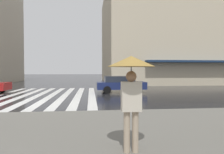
% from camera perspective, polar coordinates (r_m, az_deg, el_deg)
% --- Properties ---
extents(ground_plane, '(220.00, 220.00, 0.00)m').
position_cam_1_polar(ground_plane, '(12.20, -19.74, -7.06)').
color(ground_plane, black).
extents(zebra_crossing, '(13.00, 7.50, 0.01)m').
position_cam_1_polar(zebra_crossing, '(16.18, -18.18, -4.90)').
color(zebra_crossing, silver).
rests_on(zebra_crossing, ground_plane).
extents(haussmann_block_corner, '(21.15, 27.02, 18.45)m').
position_cam_1_polar(haussmann_block_corner, '(38.42, 19.17, 12.37)').
color(haussmann_block_corner, beige).
rests_on(haussmann_block_corner, ground_plane).
extents(car_navy, '(1.85, 4.10, 1.41)m').
position_cam_1_polar(car_navy, '(17.43, 2.38, -1.88)').
color(car_navy, navy).
rests_on(car_navy, ground_plane).
extents(pedestrian_by_billboard, '(0.97, 0.97, 1.99)m').
position_cam_1_polar(pedestrian_by_billboard, '(4.20, 5.36, 0.49)').
color(pedestrian_by_billboard, beige).
rests_on(pedestrian_by_billboard, sidewalk_pavement).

